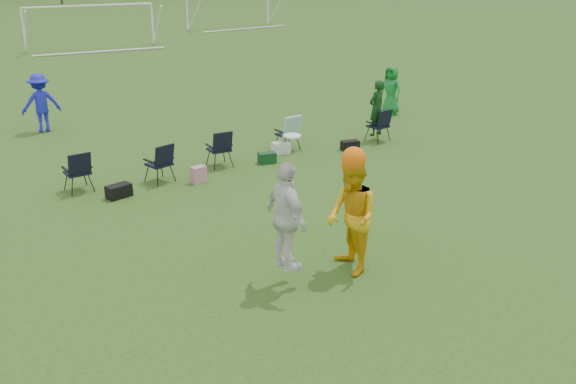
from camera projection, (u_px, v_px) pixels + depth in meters
ground at (421, 308)px, 9.99m from camera, size 260.00×260.00×0.00m
fielder_blue at (41, 103)px, 19.64m from camera, size 1.17×0.68×1.80m
fielder_green_far at (391, 90)px, 21.81m from camera, size 0.71×0.91×1.66m
center_contest at (329, 216)px, 10.61m from camera, size 1.93×1.21×2.58m
sideline_setup at (260, 141)px, 17.00m from camera, size 9.28×1.74×1.78m
goal_mid at (90, 14)px, 36.77m from camera, size 7.40×0.63×2.46m
goal_right at (229, 1)px, 47.48m from camera, size 7.35×1.14×2.46m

